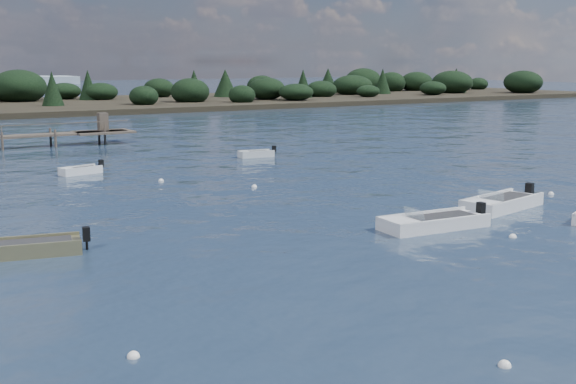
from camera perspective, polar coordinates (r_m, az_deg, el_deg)
ground at (r=76.93m, az=-19.87°, el=4.32°), size 400.00×400.00×0.00m
dinghy_mid_white_a at (r=32.14m, az=11.40°, el=-2.54°), size 5.29×2.20×1.22m
tender_far_grey_b at (r=55.00m, az=-2.53°, el=2.93°), size 3.01×1.30×1.02m
dinghy_mid_white_b at (r=37.17m, az=16.53°, el=-1.01°), size 5.38×2.81×1.31m
tender_far_white at (r=48.47m, az=-16.06°, el=1.54°), size 3.03×1.63×1.01m
dinghy_mid_grey at (r=28.98m, az=-20.16°, el=-4.39°), size 4.62×2.41×1.14m
buoy_a at (r=18.46m, az=16.74°, el=-13.06°), size 0.32×0.32×0.32m
buoy_b at (r=31.30m, az=17.33°, el=-3.45°), size 0.32×0.32×0.32m
buoy_d at (r=42.01m, az=20.06°, el=-0.18°), size 0.32×0.32×0.32m
buoy_e at (r=44.55m, az=-9.99°, el=0.86°), size 0.32×0.32×0.32m
buoy_extra_a at (r=18.61m, az=-12.12°, el=-12.65°), size 0.32×0.32×0.32m
buoy_extra_b at (r=41.79m, az=-2.69°, el=0.38°), size 0.32×0.32×0.32m
far_headland at (r=122.02m, az=-12.23°, el=7.61°), size 190.00×40.00×5.80m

